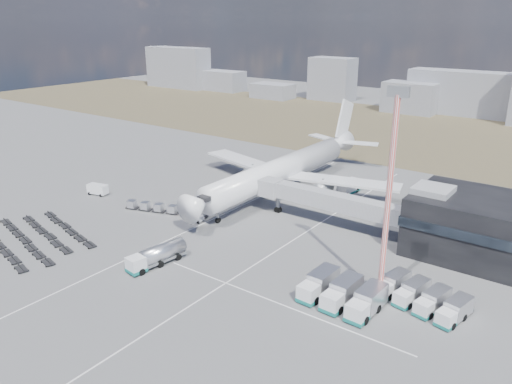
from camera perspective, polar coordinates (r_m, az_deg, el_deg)
The scene contains 16 objects.
ground at distance 90.69m, azimuth -8.06°, elevation -5.27°, with size 420.00×420.00×0.00m, color #565659.
grass_strip at distance 182.06m, azimuth 16.86°, elevation 6.64°, with size 420.00×90.00×0.01m, color #433A28.
lane_markings at distance 86.81m, azimuth -2.00°, elevation -6.25°, with size 47.12×110.00×0.01m.
terminal at distance 88.98m, azimuth 26.81°, elevation -4.09°, with size 30.40×16.40×11.00m.
jet_bridge at distance 95.19m, azimuth 7.39°, elevation -0.74°, with size 30.30×3.80×7.05m.
airliner at distance 112.60m, azimuth 3.32°, elevation 2.70°, with size 51.59×64.53×17.62m.
skyline at distance 218.18m, azimuth 22.08°, elevation 10.39°, with size 320.58×24.03×22.83m.
fuel_tanker at distance 81.58m, azimuth -11.29°, elevation -7.12°, with size 3.96×10.44×3.29m.
pushback_tug at distance 97.39m, azimuth -6.88°, elevation -3.02°, with size 2.82×1.59×1.32m, color white.
utility_van at distance 116.55m, azimuth -17.64°, elevation 0.26°, with size 4.51×2.04×2.39m, color white.
catering_truck at distance 113.74m, azimuth 10.53°, elevation 0.53°, with size 3.19×6.39×2.82m.
service_trucks_near at distance 70.91m, azimuth 9.78°, elevation -11.29°, with size 10.54×8.18×3.10m.
service_trucks_far at distance 73.22m, azimuth 18.43°, elevation -11.28°, with size 12.69×8.69×2.58m.
uld_row at distance 102.38m, azimuth -10.28°, elevation -1.87°, with size 17.55×7.14×1.63m.
baggage_dollies at distance 98.26m, azimuth -24.12°, elevation -4.66°, with size 26.56×17.91×0.67m.
floodlight_mast at distance 68.71m, azimuth 14.91°, elevation -0.64°, with size 2.78×2.27×29.46m.
Camera 1 is at (58.51, -58.27, 37.49)m, focal length 35.00 mm.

